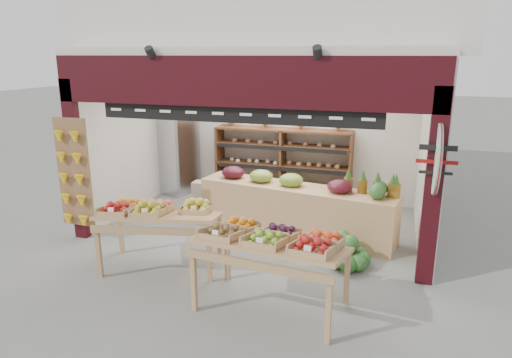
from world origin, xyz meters
The scene contains 11 objects.
ground centered at (0.00, 0.00, 0.00)m, with size 60.00×60.00×0.00m, color slate.
shop_structure centered at (0.00, 1.61, 3.92)m, with size 6.36×5.12×5.40m.
banana_board centered at (-2.73, -1.17, 1.12)m, with size 0.60×0.15×1.80m.
gift_sign centered at (2.75, -1.15, 1.75)m, with size 0.04×0.93×0.92m.
back_shelving centered at (0.00, 1.96, 1.08)m, with size 2.88×0.47×1.79m.
refrigerator centered at (-2.40, 1.83, 0.96)m, with size 0.75×0.75×1.92m, color silver.
cardboard_stack centered at (-1.15, 0.83, 0.22)m, with size 0.92×0.67×0.59m.
mid_counter centered at (0.68, 0.15, 0.47)m, with size 3.47×1.24×1.07m.
display_table_left centered at (-1.01, -1.66, 0.82)m, with size 1.83×1.26×1.06m.
display_table_right centered at (0.93, -2.28, 0.88)m, with size 1.87×1.18×1.11m.
watermelon_pile centered at (1.71, -0.84, 0.18)m, with size 0.67×0.64×0.49m.
Camera 1 is at (2.24, -7.13, 3.02)m, focal length 32.00 mm.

